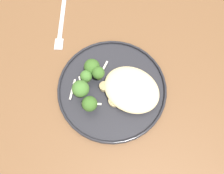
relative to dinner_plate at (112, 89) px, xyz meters
name	(u,v)px	position (x,y,z in m)	size (l,w,h in m)	color
ground	(119,136)	(0.05, 0.01, -0.75)	(6.00, 6.00, 0.00)	#2D2B28
wooden_dining_table	(126,105)	(0.05, 0.01, -0.09)	(1.40, 1.00, 0.74)	brown
dinner_plate	(112,89)	(0.00, 0.00, 0.00)	(0.29, 0.29, 0.02)	#232328
noodle_bed	(131,89)	(0.05, 0.02, 0.02)	(0.15, 0.12, 0.04)	beige
seared_scallop_tiny_bay	(115,100)	(0.03, -0.03, 0.01)	(0.03, 0.03, 0.01)	#E5C689
seared_scallop_large_seared	(145,83)	(0.07, 0.06, 0.01)	(0.03, 0.03, 0.01)	#E5C689
seared_scallop_tilted_round	(120,81)	(0.01, 0.02, 0.01)	(0.02, 0.02, 0.01)	#E5C689
seared_scallop_on_noodles	(131,88)	(0.04, 0.02, 0.01)	(0.03, 0.03, 0.01)	#DBB77A
seared_scallop_left_edge	(115,88)	(0.01, 0.00, 0.01)	(0.03, 0.03, 0.02)	#DBB77A
seared_scallop_half_hidden	(104,87)	(-0.02, -0.01, 0.01)	(0.02, 0.02, 0.02)	#E5C689
seared_scallop_rear_pale	(144,104)	(0.09, 0.00, 0.01)	(0.03, 0.03, 0.01)	#DBB77A
broccoli_floret_small_sprig	(86,76)	(-0.07, -0.02, 0.03)	(0.03, 0.03, 0.04)	#89A356
broccoli_floret_split_head	(98,73)	(-0.04, 0.00, 0.04)	(0.03, 0.03, 0.05)	#7A994C
broccoli_floret_left_leaning	(81,89)	(-0.06, -0.06, 0.04)	(0.04, 0.04, 0.06)	#89A356
broccoli_floret_rear_charred	(90,104)	(-0.02, -0.07, 0.04)	(0.04, 0.04, 0.05)	#89A356
broccoli_floret_beside_noodles	(92,67)	(-0.07, 0.01, 0.03)	(0.04, 0.04, 0.05)	#7A994C
onion_sliver_short_strip	(81,83)	(-0.08, -0.03, 0.01)	(0.04, 0.01, 0.00)	silver
onion_sliver_pale_crescent	(73,89)	(-0.09, -0.06, 0.01)	(0.06, 0.01, 0.00)	silver
onion_sliver_long_sliver	(103,69)	(-0.05, 0.03, 0.01)	(0.05, 0.01, 0.00)	silver
onion_sliver_curled_piece	(91,104)	(-0.02, -0.07, 0.01)	(0.05, 0.01, 0.00)	silver
dinner_fork	(61,25)	(-0.24, 0.09, -0.01)	(0.11, 0.17, 0.00)	silver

